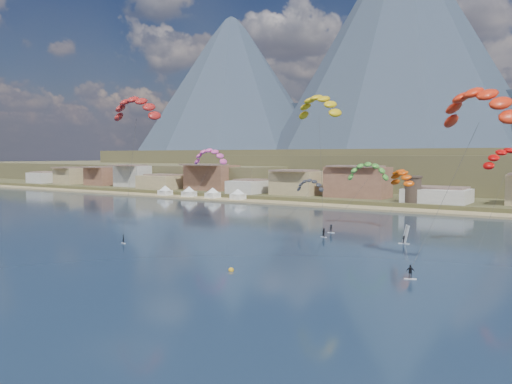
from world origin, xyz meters
TOP-DOWN VIEW (x-y plane):
  - ground at (0.00, 0.00)m, footprint 2400.00×2400.00m
  - beach at (0.00, 106.00)m, footprint 2200.00×12.00m
  - town at (-40.00, 122.00)m, footprint 400.00×24.00m
  - watchtower at (5.00, 114.00)m, footprint 5.82×5.82m
  - beach_tents at (-76.25, 106.00)m, footprint 43.40×6.40m
  - kitesurfer_red at (-25.73, 25.20)m, footprint 11.94×12.10m
  - kitesurfer_yellow at (-0.01, 58.47)m, footprint 15.42×17.49m
  - kitesurfer_orange at (41.49, 28.02)m, footprint 14.11×15.58m
  - kitesurfer_green at (9.16, 66.08)m, footprint 10.71×17.63m
  - distant_kite_pink at (-29.85, 54.79)m, footprint 10.01×6.67m
  - distant_kite_dark at (-11.65, 76.00)m, footprint 8.34×6.15m
  - distant_kite_orange at (17.34, 66.71)m, footprint 8.39×8.60m
  - distant_kite_red at (41.68, 52.45)m, footprint 8.97×8.68m
  - windsurfer at (24.79, 46.78)m, footprint 2.09×2.26m
  - buoy at (11.25, 8.68)m, footprint 0.80×0.80m

SIDE VIEW (x-z plane):
  - ground at x=0.00m, z-range 0.00..0.00m
  - buoy at x=11.25m, z-range -0.26..0.54m
  - beach at x=0.00m, z-range -0.20..0.70m
  - windsurfer at x=24.79m, z-range -0.68..3.04m
  - beach_tents at x=-76.25m, z-range 1.21..6.21m
  - watchtower at x=5.00m, z-range 2.07..10.67m
  - town at x=-40.00m, z-range 2.00..14.00m
  - distant_kite_dark at x=-11.65m, z-range 3.02..15.90m
  - distant_kite_orange at x=17.34m, z-range 4.72..20.53m
  - kitesurfer_green at x=9.16m, z-range 4.43..23.40m
  - distant_kite_red at x=41.68m, z-range 7.15..27.22m
  - distant_kite_pink at x=-29.85m, z-range 7.26..27.76m
  - kitesurfer_orange at x=41.49m, z-range 10.71..39.19m
  - kitesurfer_red at x=-25.73m, z-range 12.41..42.97m
  - kitesurfer_yellow at x=-0.01m, z-range 12.60..45.96m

